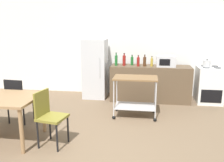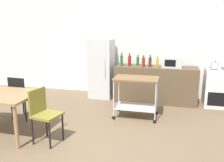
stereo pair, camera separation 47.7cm
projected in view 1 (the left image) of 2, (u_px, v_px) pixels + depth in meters
ground_plane at (94, 146)px, 3.82m from camera, size 12.00×12.00×0.00m
back_wall at (118, 42)px, 6.58m from camera, size 8.40×0.12×2.90m
kitchen_counter at (150, 83)px, 6.10m from camera, size 2.00×0.64×0.90m
chair_olive at (49, 114)px, 3.75m from camera, size 0.46×0.46×0.89m
chair_black at (18, 97)px, 4.64m from camera, size 0.44×0.44×0.89m
stove_oven at (209, 85)px, 5.91m from camera, size 0.60×0.61×0.92m
refrigerator at (95, 69)px, 6.33m from camera, size 0.60×0.63×1.55m
kitchen_cart at (135, 90)px, 4.97m from camera, size 0.91×0.57×0.85m
bottle_soy_sauce at (116, 60)px, 6.03m from camera, size 0.07×0.07×0.33m
bottle_soda at (124, 60)px, 6.03m from camera, size 0.08×0.08×0.32m
bottle_wine at (132, 61)px, 6.12m from camera, size 0.07×0.07×0.26m
bottle_sesame_oil at (138, 62)px, 5.93m from camera, size 0.07×0.07×0.28m
bottle_hot_sauce at (145, 61)px, 5.93m from camera, size 0.08×0.08×0.29m
bottle_olive_oil at (152, 62)px, 5.93m from camera, size 0.06×0.06×0.25m
microwave at (166, 61)px, 5.88m from camera, size 0.46×0.35×0.26m
kettle at (207, 64)px, 5.71m from camera, size 0.24×0.17×0.19m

